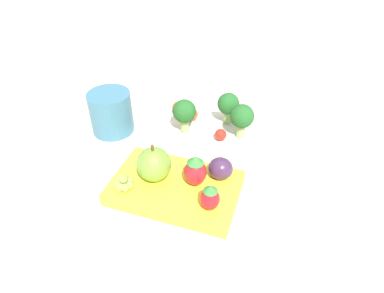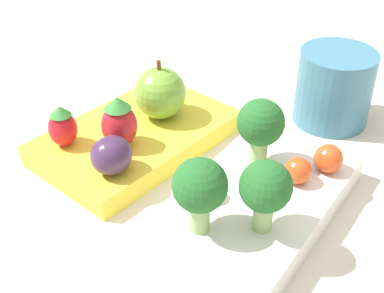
# 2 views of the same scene
# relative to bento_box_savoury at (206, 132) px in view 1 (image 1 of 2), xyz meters

# --- Properties ---
(ground_plane) EXTENTS (4.00, 4.00, 0.00)m
(ground_plane) POSITION_rel_bento_box_savoury_xyz_m (0.01, -0.07, -0.01)
(ground_plane) COLOR beige
(bento_box_savoury) EXTENTS (0.21, 0.14, 0.03)m
(bento_box_savoury) POSITION_rel_bento_box_savoury_xyz_m (0.00, 0.00, 0.00)
(bento_box_savoury) COLOR white
(bento_box_savoury) RESTS_ON ground_plane
(bento_box_fruit) EXTENTS (0.19, 0.12, 0.02)m
(bento_box_fruit) POSITION_rel_bento_box_savoury_xyz_m (-0.00, -0.15, -0.00)
(bento_box_fruit) COLOR yellow
(bento_box_fruit) RESTS_ON ground_plane
(broccoli_floret_0) EXTENTS (0.04, 0.04, 0.06)m
(broccoli_floret_0) POSITION_rel_bento_box_savoury_xyz_m (0.03, 0.03, 0.05)
(broccoli_floret_0) COLOR #93B770
(broccoli_floret_0) RESTS_ON bento_box_savoury
(broccoli_floret_1) EXTENTS (0.04, 0.04, 0.06)m
(broccoli_floret_1) POSITION_rel_bento_box_savoury_xyz_m (0.07, -0.01, 0.05)
(broccoli_floret_1) COLOR #93B770
(broccoli_floret_1) RESTS_ON bento_box_savoury
(broccoli_floret_2) EXTENTS (0.04, 0.04, 0.06)m
(broccoli_floret_2) POSITION_rel_bento_box_savoury_xyz_m (-0.03, -0.03, 0.05)
(broccoli_floret_2) COLOR #93B770
(broccoli_floret_2) RESTS_ON bento_box_savoury
(cherry_tomato_0) EXTENTS (0.02, 0.02, 0.02)m
(cherry_tomato_0) POSITION_rel_bento_box_savoury_xyz_m (-0.03, 0.01, 0.02)
(cherry_tomato_0) COLOR #DB4C1E
(cherry_tomato_0) RESTS_ON bento_box_savoury
(cherry_tomato_1) EXTENTS (0.02, 0.02, 0.02)m
(cherry_tomato_1) POSITION_rel_bento_box_savoury_xyz_m (0.04, -0.03, 0.02)
(cherry_tomato_1) COLOR red
(cherry_tomato_1) RESTS_ON bento_box_savoury
(cherry_tomato_2) EXTENTS (0.03, 0.03, 0.03)m
(cherry_tomato_2) POSITION_rel_bento_box_savoury_xyz_m (-0.06, 0.03, 0.03)
(cherry_tomato_2) COLOR #DB4C1E
(cherry_tomato_2) RESTS_ON bento_box_savoury
(apple) EXTENTS (0.05, 0.05, 0.06)m
(apple) POSITION_rel_bento_box_savoury_xyz_m (-0.03, -0.15, 0.04)
(apple) COLOR #70A838
(apple) RESTS_ON bento_box_fruit
(strawberry_0) EXTENTS (0.03, 0.03, 0.04)m
(strawberry_0) POSITION_rel_bento_box_savoury_xyz_m (0.06, -0.18, 0.03)
(strawberry_0) COLOR red
(strawberry_0) RESTS_ON bento_box_fruit
(strawberry_1) EXTENTS (0.03, 0.03, 0.05)m
(strawberry_1) POSITION_rel_bento_box_savoury_xyz_m (0.03, -0.14, 0.03)
(strawberry_1) COLOR red
(strawberry_1) RESTS_ON bento_box_fruit
(plum) EXTENTS (0.04, 0.03, 0.03)m
(plum) POSITION_rel_bento_box_savoury_xyz_m (0.06, -0.12, 0.03)
(plum) COLOR #42284C
(plum) RESTS_ON bento_box_fruit
(grape_cluster) EXTENTS (0.03, 0.03, 0.02)m
(grape_cluster) POSITION_rel_bento_box_savoury_xyz_m (-0.07, -0.18, 0.02)
(grape_cluster) COLOR #8EA84C
(grape_cluster) RESTS_ON bento_box_fruit
(drinking_cup) EXTENTS (0.08, 0.08, 0.08)m
(drinking_cup) POSITION_rel_bento_box_savoury_xyz_m (-0.18, -0.03, 0.03)
(drinking_cup) COLOR teal
(drinking_cup) RESTS_ON ground_plane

